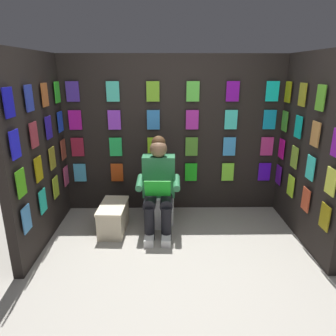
{
  "coord_description": "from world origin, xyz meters",
  "views": [
    {
      "loc": [
        0.13,
        2.57,
        1.95
      ],
      "look_at": [
        0.07,
        -0.89,
        0.85
      ],
      "focal_mm": 33.01,
      "sensor_mm": 36.0,
      "label": 1
    }
  ],
  "objects": [
    {
      "name": "toilet",
      "position": [
        0.19,
        -1.2,
        0.33
      ],
      "size": [
        0.41,
        0.56,
        0.77
      ],
      "rotation": [
        0.0,
        0.0,
        -0.03
      ],
      "color": "white",
      "rests_on": "ground"
    },
    {
      "name": "display_wall_left",
      "position": [
        -1.55,
        -0.81,
        1.08
      ],
      "size": [
        0.14,
        1.62,
        2.15
      ],
      "color": "black",
      "rests_on": "ground"
    },
    {
      "name": "person_reading",
      "position": [
        0.19,
        -0.97,
        0.6
      ],
      "size": [
        0.53,
        0.69,
        1.19
      ],
      "rotation": [
        0.0,
        0.0,
        -0.03
      ],
      "color": "#286B42",
      "rests_on": "ground"
    },
    {
      "name": "comic_longbox_near",
      "position": [
        0.76,
        -0.95,
        0.18
      ],
      "size": [
        0.34,
        0.6,
        0.36
      ],
      "rotation": [
        0.0,
        0.0,
        -0.05
      ],
      "color": "beige",
      "rests_on": "ground"
    },
    {
      "name": "ground_plane",
      "position": [
        0.0,
        0.0,
        0.0
      ],
      "size": [
        30.0,
        30.0,
        0.0
      ],
      "primitive_type": "plane",
      "color": "#9E998E"
    },
    {
      "name": "display_wall_right",
      "position": [
        1.55,
        -0.81,
        1.08
      ],
      "size": [
        0.14,
        1.62,
        2.15
      ],
      "color": "black",
      "rests_on": "ground"
    },
    {
      "name": "display_wall_back",
      "position": [
        -0.0,
        -1.66,
        1.08
      ],
      "size": [
        3.1,
        0.14,
        2.15
      ],
      "color": "black",
      "rests_on": "ground"
    }
  ]
}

